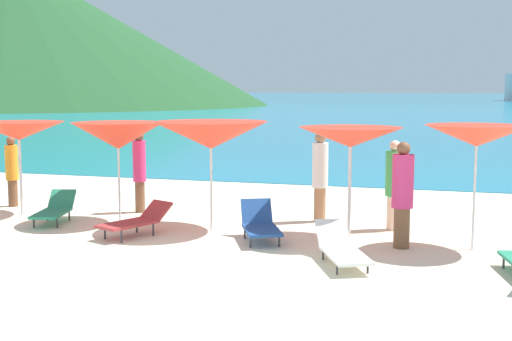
{
  "coord_description": "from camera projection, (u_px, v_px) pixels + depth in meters",
  "views": [
    {
      "loc": [
        4.37,
        -8.36,
        2.72
      ],
      "look_at": [
        0.8,
        3.55,
        1.2
      ],
      "focal_mm": 47.13,
      "sensor_mm": 36.0,
      "label": 1
    }
  ],
  "objects": [
    {
      "name": "ground_plane",
      "position": [
        294.0,
        190.0,
        19.05
      ],
      "size": [
        50.0,
        100.0,
        0.3
      ],
      "primitive_type": "cube",
      "color": "beige"
    },
    {
      "name": "ocean_water",
      "position": [
        444.0,
        97.0,
        228.31
      ],
      "size": [
        650.0,
        440.0,
        0.02
      ],
      "primitive_type": "cube",
      "color": "teal",
      "rests_on": "ground_plane"
    },
    {
      "name": "headland_hill",
      "position": [
        13.0,
        32.0,
        111.15
      ],
      "size": [
        85.04,
        85.04,
        23.96
      ],
      "primitive_type": "cone",
      "color": "#235128",
      "rests_on": "ground_plane"
    },
    {
      "name": "umbrella_0",
      "position": [
        19.0,
        131.0,
        14.36
      ],
      "size": [
        2.08,
        2.08,
        2.01
      ],
      "color": "silver",
      "rests_on": "ground_plane"
    },
    {
      "name": "umbrella_1",
      "position": [
        118.0,
        136.0,
        13.56
      ],
      "size": [
        1.93,
        1.93,
        2.04
      ],
      "color": "silver",
      "rests_on": "ground_plane"
    },
    {
      "name": "umbrella_2",
      "position": [
        211.0,
        135.0,
        12.81
      ],
      "size": [
        2.38,
        2.38,
        2.1
      ],
      "color": "silver",
      "rests_on": "ground_plane"
    },
    {
      "name": "umbrella_3",
      "position": [
        350.0,
        137.0,
        12.0
      ],
      "size": [
        2.05,
        2.05,
        2.04
      ],
      "color": "silver",
      "rests_on": "ground_plane"
    },
    {
      "name": "umbrella_4",
      "position": [
        477.0,
        136.0,
        11.19
      ],
      "size": [
        1.74,
        1.74,
        2.12
      ],
      "color": "silver",
      "rests_on": "ground_plane"
    },
    {
      "name": "lounge_chair_2",
      "position": [
        54.0,
        209.0,
        13.66
      ],
      "size": [
        0.87,
        1.51,
        0.6
      ],
      "rotation": [
        0.0,
        0.0,
        0.25
      ],
      "color": "#268C66",
      "rests_on": "ground_plane"
    },
    {
      "name": "lounge_chair_3",
      "position": [
        136.0,
        220.0,
        12.42
      ],
      "size": [
        1.07,
        1.54,
        0.58
      ],
      "rotation": [
        0.0,
        0.0,
        -0.41
      ],
      "color": "#A53333",
      "rests_on": "ground_plane"
    },
    {
      "name": "lounge_chair_4",
      "position": [
        342.0,
        248.0,
        10.49
      ],
      "size": [
        1.17,
        1.7,
        0.56
      ],
      "rotation": [
        0.0,
        0.0,
        0.43
      ],
      "color": "white",
      "rests_on": "ground_plane"
    },
    {
      "name": "lounge_chair_5",
      "position": [
        260.0,
        224.0,
        12.04
      ],
      "size": [
        1.08,
        1.44,
        0.68
      ],
      "rotation": [
        0.0,
        0.0,
        0.44
      ],
      "color": "#1E478C",
      "rests_on": "ground_plane"
    },
    {
      "name": "beachgoer_0",
      "position": [
        12.0,
        169.0,
        15.51
      ],
      "size": [
        0.29,
        0.29,
        1.62
      ],
      "rotation": [
        0.0,
        0.0,
        3.64
      ],
      "color": "brown",
      "rests_on": "ground_plane"
    },
    {
      "name": "beachgoer_1",
      "position": [
        139.0,
        168.0,
        14.75
      ],
      "size": [
        0.29,
        0.29,
        1.8
      ],
      "rotation": [
        0.0,
        0.0,
        3.07
      ],
      "color": "brown",
      "rests_on": "ground_plane"
    },
    {
      "name": "beachgoer_2",
      "position": [
        394.0,
        183.0,
        12.91
      ],
      "size": [
        0.35,
        0.35,
        1.74
      ],
      "rotation": [
        0.0,
        0.0,
        1.12
      ],
      "color": "beige",
      "rests_on": "ground_plane"
    },
    {
      "name": "beachgoer_3",
      "position": [
        403.0,
        192.0,
        11.42
      ],
      "size": [
        0.37,
        0.37,
        1.83
      ],
      "rotation": [
        0.0,
        0.0,
        0.03
      ],
      "color": "brown",
      "rests_on": "ground_plane"
    },
    {
      "name": "beachgoer_4",
      "position": [
        320.0,
        174.0,
        13.72
      ],
      "size": [
        0.32,
        0.32,
        1.85
      ],
      "rotation": [
        0.0,
        0.0,
        4.48
      ],
      "color": "#A3704C",
      "rests_on": "ground_plane"
    }
  ]
}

